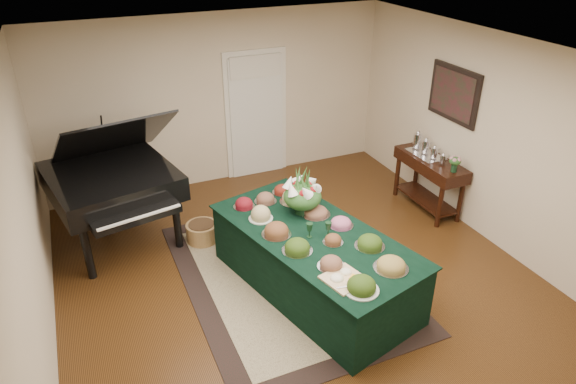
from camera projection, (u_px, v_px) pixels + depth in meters
name	position (u px, v px, depth m)	size (l,w,h in m)	color
ground	(298.00, 278.00, 6.28)	(6.00, 6.00, 0.00)	black
area_rug	(286.00, 275.00, 6.32)	(2.38, 3.33, 0.01)	black
kitchen_doorway	(256.00, 116.00, 8.40)	(1.05, 0.07, 2.10)	silver
buffet_table	(314.00, 261.00, 5.92)	(1.82, 2.79, 0.77)	black
food_platters	(312.00, 230.00, 5.72)	(1.26, 2.40, 0.13)	silver
cutting_board	(343.00, 276.00, 5.01)	(0.45, 0.45, 0.10)	tan
green_goblets	(319.00, 230.00, 5.65)	(0.28, 0.14, 0.18)	black
floral_centerpiece	(303.00, 192.00, 6.02)	(0.47, 0.47, 0.47)	black
grand_piano	(112.00, 180.00, 6.60)	(1.80, 2.01, 1.81)	black
wicker_basket	(202.00, 233.00, 6.94)	(0.42, 0.42, 0.26)	olive
mahogany_sideboard	(430.00, 170.00, 7.51)	(0.45, 1.23, 0.81)	black
tea_service	(428.00, 148.00, 7.46)	(0.34, 0.74, 0.30)	silver
pink_bouquet	(455.00, 161.00, 6.97)	(0.18, 0.18, 0.23)	black
wall_painting	(454.00, 94.00, 7.06)	(0.05, 0.95, 0.75)	black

